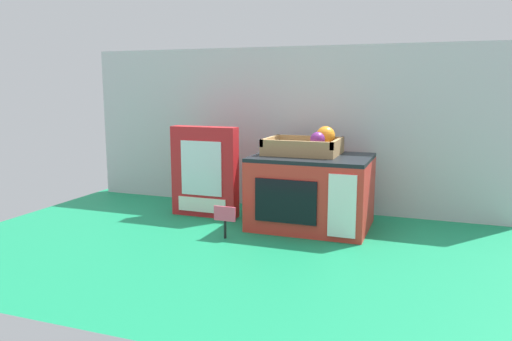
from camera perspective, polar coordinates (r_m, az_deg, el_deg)
The scene contains 6 objects.
ground_plane at distance 1.71m, azimuth 1.26°, elevation -5.83°, with size 1.70×1.70×0.00m, color #147A4C.
display_back_panel at distance 1.87m, azimuth 3.53°, elevation 4.85°, with size 1.61×0.03×0.60m, color #B7BABF.
toy_microwave at distance 1.63m, azimuth 6.39°, elevation -2.41°, with size 0.37×0.29×0.24m.
food_groups_crate at distance 1.64m, azimuth 5.87°, elevation 2.80°, with size 0.24×0.19×0.09m.
cookie_set_box at distance 1.75m, azimuth -5.94°, elevation -0.15°, with size 0.24×0.06×0.32m.
price_sign at distance 1.50m, azimuth -3.62°, elevation -5.39°, with size 0.07×0.01×0.10m.
Camera 1 is at (0.53, -1.56, 0.46)m, focal length 34.68 mm.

